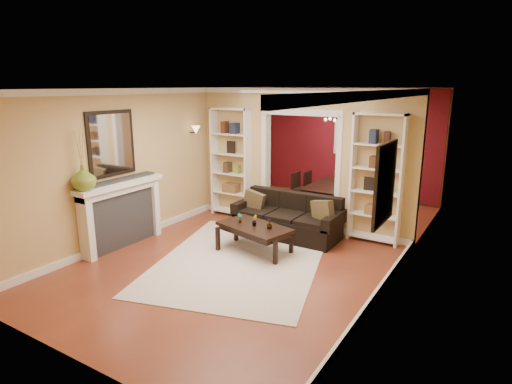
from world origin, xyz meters
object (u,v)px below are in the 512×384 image
Objects in this scene: bookshelf_left at (231,163)px; bookshelf_right at (377,179)px; sofa at (287,216)px; coffee_table at (254,239)px; fireplace at (123,215)px; dining_table at (332,196)px.

bookshelf_left is 3.10m from bookshelf_right.
sofa is 1.62× the size of coffee_table.
sofa is 1.18× the size of fireplace.
fireplace is at bearing 151.95° from dining_table.
coffee_table is (-0.10, -0.99, -0.16)m from sofa.
bookshelf_right reaches higher than dining_table.
bookshelf_left is 1.44× the size of dining_table.
fireplace is at bearing -141.01° from coffee_table.
bookshelf_left reaches higher than sofa.
fireplace is (-3.64, -2.53, -0.57)m from bookshelf_right.
fireplace is at bearing -138.33° from sofa.
bookshelf_right is at bearing -138.25° from dining_table.
dining_table is (-1.44, 1.61, -0.87)m from bookshelf_right.
dining_table is at bearing 44.01° from bookshelf_left.
coffee_table is 0.78× the size of dining_table.
fireplace reaches higher than coffee_table.
sofa is 2.19m from dining_table.
coffee_table is 2.32m from fireplace.
sofa is at bearing -158.19° from bookshelf_right.
bookshelf_left is 2.47m from dining_table.
fireplace reaches higher than dining_table.
bookshelf_right is at bearing 34.80° from fireplace.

